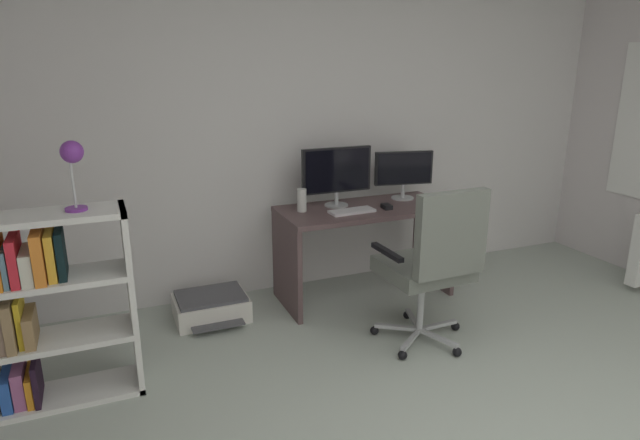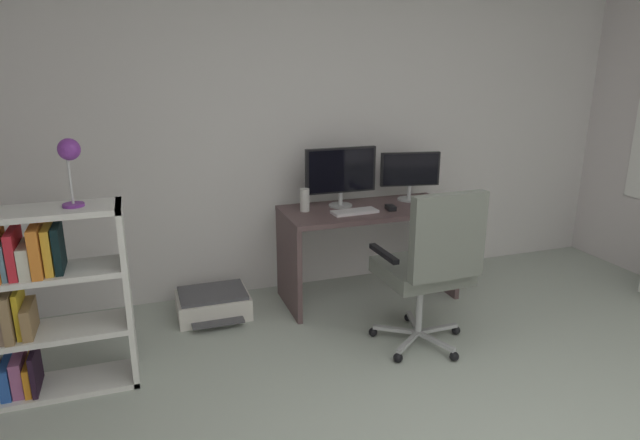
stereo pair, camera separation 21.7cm
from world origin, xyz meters
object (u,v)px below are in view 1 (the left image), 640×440
Objects in this scene: computer_mouse at (387,207)px; bookshelf at (43,306)px; desktop_speaker at (302,200)px; monitor_secondary at (404,171)px; printer at (211,307)px; office_chair at (433,260)px; keyboard at (352,211)px; desk at (365,232)px; desk_lamp at (72,159)px; monitor_main at (337,172)px.

bookshelf reaches higher than computer_mouse.
monitor_secondary is at bearing 3.07° from desktop_speaker.
printer is at bearing -178.79° from desktop_speaker.
computer_mouse is 0.80m from office_chair.
monitor_secondary is at bearing 18.22° from keyboard.
desktop_speaker is 0.16× the size of office_chair.
bookshelf is at bearing -158.76° from desktop_speaker.
keyboard reaches higher than printer.
keyboard is at bearing 13.63° from bookshelf.
office_chair is at bearing -79.75° from keyboard.
office_chair is at bearing -88.43° from desk.
desktop_speaker is (-0.62, 0.17, 0.07)m from computer_mouse.
desk is 2.57× the size of printer.
monitor_secondary reaches higher than desk.
desk is 3.67× the size of desk_lamp.
desk is at bearing -2.65° from printer.
keyboard is (-0.56, -0.22, -0.22)m from monitor_secondary.
desk is at bearing 28.43° from keyboard.
desk is 1.22× the size of office_chair.
monitor_secondary is 1.82m from printer.
desk_lamp reaches higher than bookshelf.
bookshelf is at bearing -164.68° from monitor_secondary.
monitor_secondary is 0.44× the size of office_chair.
monitor_secondary is 0.41m from computer_mouse.
desk_lamp reaches higher than monitor_secondary.
office_chair is 2.13m from desk_lamp.
monitor_main is 3.26× the size of desktop_speaker.
keyboard is at bearing -174.82° from computer_mouse.
monitor_main is 0.52× the size of office_chair.
desk_lamp is (-1.96, -0.59, 0.80)m from desk.
monitor_main reaches higher than bookshelf.
office_chair is at bearing -37.44° from printer.
computer_mouse is 0.59× the size of desktop_speaker.
desk is at bearing -32.09° from monitor_main.
computer_mouse is 1.49m from printer.
bookshelf is at bearing -164.91° from desk.
monitor_main is 1.63× the size of keyboard.
desktop_speaker is 0.47× the size of desk_lamp.
desk_lamp is (-1.99, 0.29, 0.72)m from office_chair.
monitor_secondary reaches higher than desktop_speaker.
office_chair is 1.63m from printer.
monitor_secondary is at bearing 16.62° from desk.
keyboard is 1.96m from desk_lamp.
desktop_speaker is 1.85m from bookshelf.
office_chair is (0.19, -0.79, -0.13)m from keyboard.
bookshelf is (-2.03, -0.49, -0.17)m from keyboard.
desk is at bearing 146.85° from computer_mouse.
keyboard is at bearing -27.22° from desktop_speaker.
desk is 2.79× the size of monitor_secondary.
bookshelf is 1.28m from printer.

